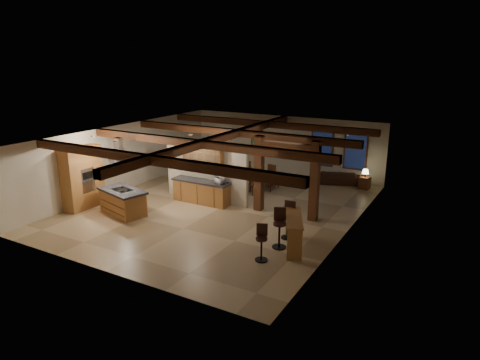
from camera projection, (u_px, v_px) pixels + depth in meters
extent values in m
plane|color=tan|center=(221.00, 207.00, 16.78)|extent=(12.00, 12.00, 0.00)
plane|color=beige|center=(284.00, 145.00, 21.40)|extent=(10.00, 0.00, 10.00)
plane|color=beige|center=(101.00, 222.00, 11.36)|extent=(10.00, 0.00, 10.00)
plane|color=beige|center=(124.00, 157.00, 18.75)|extent=(0.00, 12.00, 12.00)
plane|color=beige|center=(350.00, 191.00, 14.02)|extent=(0.00, 12.00, 12.00)
plane|color=#362011|center=(220.00, 134.00, 15.98)|extent=(12.00, 12.00, 0.00)
cube|color=#371E0D|center=(149.00, 159.00, 12.67)|extent=(10.00, 0.25, 0.28)
cube|color=#371E0D|center=(201.00, 144.00, 14.93)|extent=(10.00, 0.25, 0.28)
cube|color=#371E0D|center=(237.00, 133.00, 17.11)|extent=(10.00, 0.25, 0.28)
cube|color=#371E0D|center=(267.00, 124.00, 19.37)|extent=(10.00, 0.25, 0.28)
cube|color=#371E0D|center=(220.00, 138.00, 16.02)|extent=(0.28, 12.00, 0.28)
cube|color=#371E0D|center=(259.00, 174.00, 16.14)|extent=(0.30, 0.30, 2.90)
cube|color=#371E0D|center=(315.00, 182.00, 15.10)|extent=(0.30, 0.30, 2.90)
cube|color=#371E0D|center=(287.00, 147.00, 15.30)|extent=(2.50, 0.28, 0.28)
cube|color=beige|center=(206.00, 174.00, 17.37)|extent=(3.80, 0.18, 2.20)
cube|color=#925A2F|center=(82.00, 178.00, 16.49)|extent=(0.64, 1.60, 2.40)
cube|color=silver|center=(88.00, 180.00, 16.36)|extent=(0.06, 0.62, 0.95)
cube|color=black|center=(88.00, 175.00, 16.28)|extent=(0.01, 0.50, 0.28)
cube|color=#925A2F|center=(201.00, 192.00, 17.23)|extent=(2.40, 0.60, 0.86)
cube|color=black|center=(201.00, 181.00, 17.10)|extent=(2.50, 0.66, 0.08)
cube|color=#925A2F|center=(203.00, 157.00, 17.01)|extent=(1.80, 0.34, 0.95)
cube|color=silver|center=(201.00, 158.00, 16.86)|extent=(1.74, 0.02, 0.90)
pyramid|color=silver|center=(120.00, 170.00, 15.62)|extent=(1.10, 1.10, 0.45)
cube|color=silver|center=(119.00, 148.00, 15.40)|extent=(0.26, 0.22, 0.73)
cube|color=#371E0D|center=(322.00, 148.00, 20.39)|extent=(1.10, 0.05, 1.70)
cube|color=black|center=(322.00, 148.00, 20.37)|extent=(0.95, 0.02, 1.55)
cube|color=#371E0D|center=(355.00, 152.00, 19.64)|extent=(1.10, 0.05, 1.70)
cube|color=black|center=(355.00, 152.00, 19.61)|extent=(0.95, 0.02, 1.55)
cube|color=#371E0D|center=(257.00, 138.00, 21.99)|extent=(0.65, 0.04, 0.85)
cube|color=#2A623D|center=(257.00, 138.00, 21.97)|extent=(0.55, 0.01, 0.75)
cylinder|color=silver|center=(114.00, 141.00, 14.88)|extent=(0.16, 0.16, 0.03)
cylinder|color=silver|center=(191.00, 135.00, 16.05)|extent=(0.16, 0.16, 0.03)
cylinder|color=silver|center=(93.00, 136.00, 15.79)|extent=(0.16, 0.16, 0.03)
cube|color=#925A2F|center=(123.00, 203.00, 15.98)|extent=(2.00, 1.36, 0.87)
cube|color=black|center=(122.00, 191.00, 15.85)|extent=(2.15, 1.51, 0.08)
cube|color=black|center=(122.00, 190.00, 15.84)|extent=(0.87, 0.69, 0.02)
imported|color=#3D190F|center=(253.00, 183.00, 19.04)|extent=(1.95, 1.55, 0.60)
imported|color=black|center=(337.00, 177.00, 19.90)|extent=(2.21, 1.44, 0.60)
imported|color=silver|center=(220.00, 180.00, 16.63)|extent=(0.51, 0.43, 0.24)
cube|color=#925A2F|center=(294.00, 218.00, 13.00)|extent=(1.24, 1.95, 0.06)
cube|color=#925A2F|center=(295.00, 245.00, 12.31)|extent=(0.43, 0.27, 0.96)
cube|color=#925A2F|center=(292.00, 222.00, 13.97)|extent=(0.43, 0.27, 0.96)
cube|color=#371E0D|center=(365.00, 183.00, 19.10)|extent=(0.48, 0.48, 0.55)
cylinder|color=black|center=(365.00, 175.00, 19.00)|extent=(0.06, 0.06, 0.17)
cone|color=#FFE299|center=(366.00, 171.00, 18.96)|extent=(0.30, 0.30, 0.19)
cylinder|color=black|center=(262.00, 239.00, 12.23)|extent=(0.34, 0.34, 0.07)
cube|color=black|center=(262.00, 230.00, 12.32)|extent=(0.31, 0.16, 0.38)
cylinder|color=black|center=(261.00, 250.00, 12.32)|extent=(0.06, 0.06, 0.66)
cylinder|color=black|center=(261.00, 260.00, 12.41)|extent=(0.38, 0.38, 0.03)
cylinder|color=black|center=(280.00, 224.00, 13.03)|extent=(0.39, 0.39, 0.08)
cube|color=black|center=(280.00, 214.00, 13.13)|extent=(0.36, 0.19, 0.44)
cylinder|color=black|center=(279.00, 236.00, 13.14)|extent=(0.07, 0.07, 0.77)
cylinder|color=black|center=(279.00, 247.00, 13.24)|extent=(0.44, 0.44, 0.03)
cylinder|color=black|center=(288.00, 216.00, 13.73)|extent=(0.38, 0.38, 0.07)
cube|color=black|center=(290.00, 207.00, 13.82)|extent=(0.37, 0.07, 0.43)
cylinder|color=black|center=(288.00, 227.00, 13.83)|extent=(0.06, 0.06, 0.75)
cylinder|color=black|center=(287.00, 237.00, 13.93)|extent=(0.43, 0.43, 0.03)
cube|color=#371E0D|center=(233.00, 181.00, 18.86)|extent=(0.43, 0.43, 0.06)
cube|color=#371E0D|center=(235.00, 172.00, 18.92)|extent=(0.40, 0.09, 0.71)
cylinder|color=#371E0D|center=(228.00, 186.00, 18.88)|extent=(0.05, 0.05, 0.40)
cylinder|color=#371E0D|center=(234.00, 187.00, 18.71)|extent=(0.05, 0.05, 0.40)
cylinder|color=#371E0D|center=(232.00, 184.00, 19.13)|extent=(0.05, 0.05, 0.40)
cylinder|color=#371E0D|center=(238.00, 186.00, 18.96)|extent=(0.05, 0.05, 0.40)
cube|color=#371E0D|center=(249.00, 174.00, 19.89)|extent=(0.43, 0.43, 0.06)
cube|color=#371E0D|center=(247.00, 168.00, 19.64)|extent=(0.40, 0.09, 0.71)
cylinder|color=#371E0D|center=(254.00, 179.00, 19.99)|extent=(0.05, 0.05, 0.40)
cylinder|color=#371E0D|center=(248.00, 178.00, 20.17)|extent=(0.05, 0.05, 0.40)
cylinder|color=#371E0D|center=(250.00, 180.00, 19.74)|extent=(0.05, 0.05, 0.40)
cylinder|color=#371E0D|center=(245.00, 179.00, 19.92)|extent=(0.05, 0.05, 0.40)
cube|color=#371E0D|center=(245.00, 183.00, 18.49)|extent=(0.43, 0.43, 0.06)
cube|color=#371E0D|center=(248.00, 175.00, 18.55)|extent=(0.40, 0.09, 0.71)
cylinder|color=#371E0D|center=(240.00, 189.00, 18.52)|extent=(0.05, 0.05, 0.40)
cylinder|color=#371E0D|center=(246.00, 190.00, 18.34)|extent=(0.05, 0.05, 0.40)
cylinder|color=#371E0D|center=(244.00, 187.00, 18.77)|extent=(0.05, 0.05, 0.40)
cylinder|color=#371E0D|center=(250.00, 188.00, 18.59)|extent=(0.05, 0.05, 0.40)
cube|color=#371E0D|center=(261.00, 177.00, 19.53)|extent=(0.43, 0.43, 0.06)
cube|color=#371E0D|center=(259.00, 170.00, 19.28)|extent=(0.40, 0.09, 0.71)
cylinder|color=#371E0D|center=(266.00, 181.00, 19.63)|extent=(0.05, 0.05, 0.40)
cylinder|color=#371E0D|center=(260.00, 180.00, 19.81)|extent=(0.05, 0.05, 0.40)
cylinder|color=#371E0D|center=(262.00, 183.00, 19.38)|extent=(0.05, 0.05, 0.40)
cylinder|color=#371E0D|center=(256.00, 182.00, 19.55)|extent=(0.05, 0.05, 0.40)
cube|color=#371E0D|center=(258.00, 186.00, 18.13)|extent=(0.43, 0.43, 0.06)
cube|color=#371E0D|center=(260.00, 177.00, 18.19)|extent=(0.40, 0.09, 0.71)
cylinder|color=#371E0D|center=(253.00, 191.00, 18.15)|extent=(0.05, 0.05, 0.40)
cylinder|color=#371E0D|center=(259.00, 193.00, 17.98)|extent=(0.05, 0.05, 0.40)
cylinder|color=#371E0D|center=(257.00, 189.00, 18.41)|extent=(0.05, 0.05, 0.40)
cylinder|color=#371E0D|center=(263.00, 191.00, 18.23)|extent=(0.05, 0.05, 0.40)
cube|color=#371E0D|center=(274.00, 179.00, 19.17)|extent=(0.43, 0.43, 0.06)
cube|color=#371E0D|center=(272.00, 172.00, 18.91)|extent=(0.40, 0.09, 0.71)
cylinder|color=#371E0D|center=(279.00, 184.00, 19.27)|extent=(0.05, 0.05, 0.40)
cylinder|color=#371E0D|center=(272.00, 182.00, 19.44)|extent=(0.05, 0.05, 0.40)
cylinder|color=#371E0D|center=(275.00, 185.00, 19.01)|extent=(0.05, 0.05, 0.40)
cylinder|color=#371E0D|center=(269.00, 184.00, 19.19)|extent=(0.05, 0.05, 0.40)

